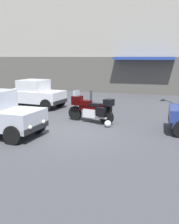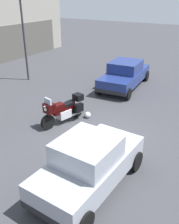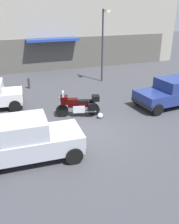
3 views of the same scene
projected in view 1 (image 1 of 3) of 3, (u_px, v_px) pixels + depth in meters
ground_plane at (66, 131)px, 11.25m from camera, size 80.00×80.00×0.00m
building_facade_rear at (129, 27)px, 22.70m from camera, size 28.39×3.40×10.35m
motorcycle at (91, 108)px, 12.69m from camera, size 2.23×1.04×1.36m
helmet at (108, 124)px, 11.89m from camera, size 0.28×0.28×0.28m
car_compact_side at (34, 94)px, 16.36m from camera, size 3.58×2.00×1.56m
bollard_curbside at (91, 95)px, 18.55m from camera, size 0.16×0.16×0.78m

